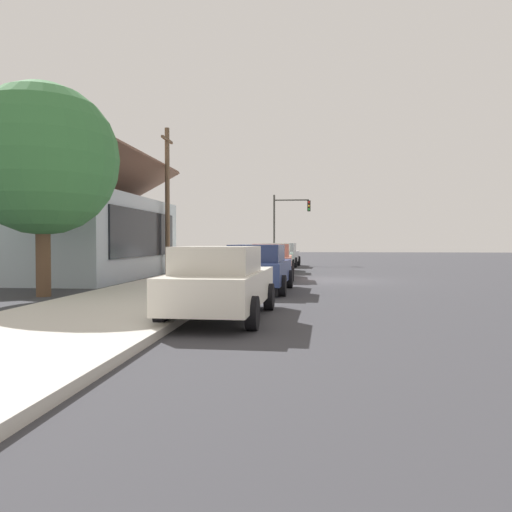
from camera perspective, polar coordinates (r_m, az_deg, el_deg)
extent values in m
plane|color=#38383D|center=(22.87, 8.26, -2.65)|extent=(120.00, 120.00, 0.00)
cube|color=beige|center=(23.32, -5.63, -2.36)|extent=(60.00, 4.20, 0.16)
cube|color=silver|center=(11.42, -3.75, -3.48)|extent=(4.80, 1.90, 0.70)
cube|color=beige|center=(10.91, -4.25, -0.40)|extent=(2.32, 1.62, 0.56)
cylinder|color=black|center=(13.07, -6.26, -4.38)|extent=(0.67, 0.24, 0.66)
cylinder|color=black|center=(12.76, 1.46, -4.52)|extent=(0.67, 0.24, 0.66)
cylinder|color=black|center=(10.26, -10.25, -6.05)|extent=(0.67, 0.24, 0.66)
cylinder|color=black|center=(9.86, -0.41, -6.33)|extent=(0.67, 0.24, 0.66)
cube|color=navy|center=(17.43, 0.35, -1.72)|extent=(4.64, 2.01, 0.70)
cube|color=navy|center=(16.96, 0.14, 0.32)|extent=(2.26, 1.70, 0.56)
cylinder|color=black|center=(19.00, -1.82, -2.51)|extent=(0.67, 0.25, 0.66)
cylinder|color=black|center=(18.77, 3.72, -2.56)|extent=(0.67, 0.25, 0.66)
cylinder|color=black|center=(16.22, -3.56, -3.21)|extent=(0.67, 0.25, 0.66)
cylinder|color=black|center=(15.95, 2.93, -3.29)|extent=(0.67, 0.25, 0.66)
cube|color=#EA8C75|center=(23.39, 1.77, -0.87)|extent=(4.77, 1.91, 0.70)
cube|color=tan|center=(22.91, 1.72, 0.65)|extent=(2.31, 1.63, 0.56)
cylinder|color=black|center=(24.92, -0.12, -1.53)|extent=(0.67, 0.24, 0.66)
cylinder|color=black|center=(24.85, 3.96, -1.54)|extent=(0.67, 0.24, 0.66)
cylinder|color=black|center=(22.01, -0.71, -1.94)|extent=(0.67, 0.24, 0.66)
cylinder|color=black|center=(21.93, 3.91, -1.96)|extent=(0.67, 0.24, 0.66)
cube|color=#9ED1BC|center=(28.79, 2.25, -0.41)|extent=(4.36, 1.74, 0.70)
cube|color=#86B1A0|center=(28.34, 2.19, 0.83)|extent=(2.09, 1.52, 0.56)
cylinder|color=black|center=(30.22, 0.77, -0.98)|extent=(0.66, 0.22, 0.66)
cylinder|color=black|center=(30.11, 4.04, -0.99)|extent=(0.66, 0.22, 0.66)
cylinder|color=black|center=(27.53, 0.28, -1.23)|extent=(0.66, 0.22, 0.66)
cylinder|color=black|center=(27.42, 3.87, -1.24)|extent=(0.66, 0.22, 0.66)
cube|color=silver|center=(35.08, 3.05, -0.05)|extent=(4.48, 2.10, 0.70)
cube|color=#A0A2A6|center=(34.64, 2.97, 0.97)|extent=(2.19, 1.75, 0.56)
cylinder|color=black|center=(36.55, 1.83, -0.53)|extent=(0.67, 0.26, 0.66)
cylinder|color=black|center=(36.36, 4.73, -0.55)|extent=(0.67, 0.26, 0.66)
cylinder|color=black|center=(33.86, 1.24, -0.70)|extent=(0.67, 0.26, 0.66)
cylinder|color=black|center=(33.65, 4.36, -0.72)|extent=(0.67, 0.26, 0.66)
cube|color=#ADBCC6|center=(25.75, -19.54, 1.92)|extent=(11.08, 6.99, 3.74)
cube|color=black|center=(24.43, -12.03, 2.43)|extent=(8.86, 0.08, 2.10)
cube|color=brown|center=(25.22, -15.97, 8.34)|extent=(11.68, 3.79, 2.12)
cube|color=brown|center=(26.71, -23.01, 7.89)|extent=(11.68, 3.79, 2.12)
cylinder|color=brown|center=(17.14, -22.45, 0.73)|extent=(0.44, 0.44, 2.93)
sphere|color=#38753D|center=(17.32, -22.55, 9.85)|extent=(4.64, 4.64, 4.64)
cylinder|color=#383833|center=(38.87, 2.02, 2.94)|extent=(0.14, 0.14, 5.20)
cylinder|color=#383833|center=(38.92, 3.94, 6.18)|extent=(0.10, 2.60, 0.10)
cube|color=black|center=(38.86, 5.87, 5.52)|extent=(0.28, 0.24, 0.80)
sphere|color=red|center=(38.73, 5.87, 5.92)|extent=(0.16, 0.16, 0.16)
sphere|color=yellow|center=(38.71, 5.87, 5.54)|extent=(0.16, 0.16, 0.16)
sphere|color=green|center=(38.69, 5.86, 5.15)|extent=(0.16, 0.16, 0.16)
cylinder|color=brown|center=(26.98, -9.76, 5.96)|extent=(0.24, 0.24, 7.50)
cube|color=brown|center=(27.40, -9.79, 12.54)|extent=(1.80, 0.12, 0.12)
cylinder|color=red|center=(23.06, -2.22, -1.52)|extent=(0.22, 0.22, 0.55)
sphere|color=red|center=(23.05, -2.22, -0.66)|extent=(0.18, 0.18, 0.18)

